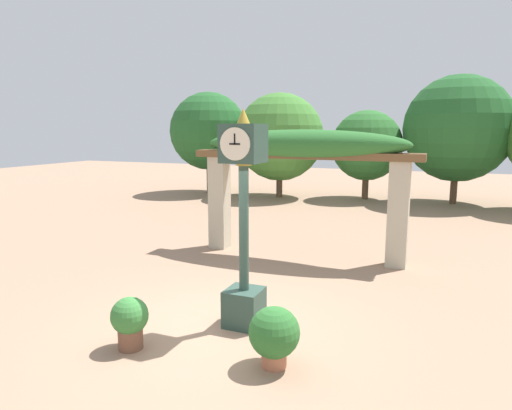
% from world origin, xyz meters
% --- Properties ---
extents(ground_plane, '(60.00, 60.00, 0.00)m').
position_xyz_m(ground_plane, '(0.00, 0.00, 0.00)').
color(ground_plane, '#9E7A60').
extents(pedestal_clock, '(0.58, 0.63, 3.43)m').
position_xyz_m(pedestal_clock, '(0.33, 0.18, 1.70)').
color(pedestal_clock, '#2D473D').
rests_on(pedestal_clock, ground).
extents(pergola, '(5.58, 1.05, 3.11)m').
position_xyz_m(pergola, '(0.00, 4.46, 2.44)').
color(pergola, '#BCB299').
rests_on(pergola, ground).
extents(potted_plant_near_left, '(0.54, 0.54, 0.76)m').
position_xyz_m(potted_plant_near_left, '(-0.87, -1.16, 0.43)').
color(potted_plant_near_left, brown).
rests_on(potted_plant_near_left, ground).
extents(potted_plant_near_right, '(0.68, 0.68, 0.82)m').
position_xyz_m(potted_plant_near_right, '(1.22, -0.85, 0.45)').
color(potted_plant_near_right, '#B26B4C').
rests_on(potted_plant_near_right, ground).
extents(tree_line, '(18.34, 5.14, 5.34)m').
position_xyz_m(tree_line, '(0.11, 14.10, 2.91)').
color(tree_line, brown).
rests_on(tree_line, ground).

